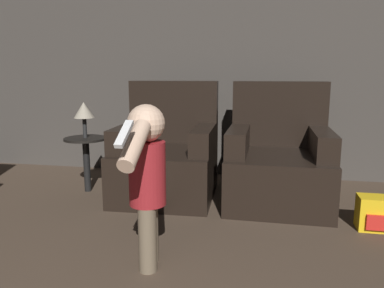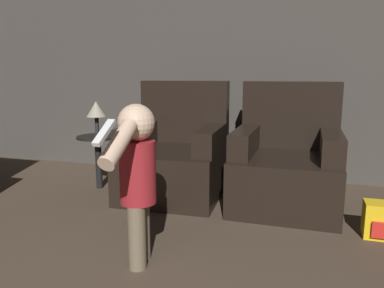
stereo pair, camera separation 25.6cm
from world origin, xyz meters
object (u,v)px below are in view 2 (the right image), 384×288
(armchair_left, at_px, (176,157))
(person_toddler, at_px, (137,172))
(armchair_right, at_px, (286,165))
(lamp, at_px, (96,110))

(armchair_left, relative_size, person_toddler, 1.10)
(armchair_right, relative_size, lamp, 3.12)
(person_toddler, bearing_deg, armchair_right, -41.11)
(armchair_left, distance_m, armchair_right, 0.96)
(person_toddler, height_order, lamp, person_toddler)
(armchair_left, height_order, person_toddler, armchair_left)
(lamp, bearing_deg, person_toddler, -51.31)
(armchair_left, relative_size, armchair_right, 1.00)
(armchair_right, bearing_deg, lamp, -177.36)
(person_toddler, xyz_separation_m, lamp, (-0.97, 1.21, 0.20))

